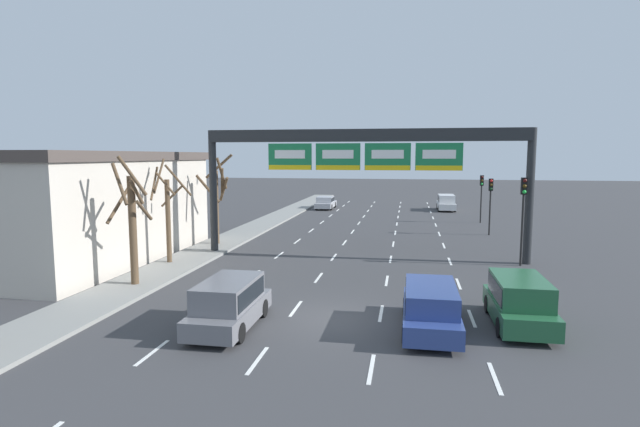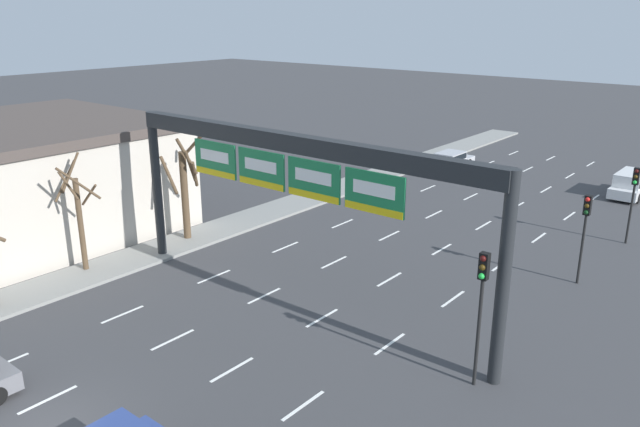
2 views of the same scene
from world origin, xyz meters
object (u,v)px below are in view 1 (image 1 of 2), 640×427
(tree_bare_third, at_px, (132,220))
(traffic_light_mid_block, at_px, (491,195))
(tree_bare_closest, at_px, (217,199))
(suv_green, at_px, (519,299))
(traffic_light_near_gantry, at_px, (523,203))
(car_silver, at_px, (325,202))
(suv_grey, at_px, (229,301))
(suv_blue, at_px, (431,305))
(tree_bare_furthest, at_px, (168,210))
(traffic_light_far_end, at_px, (482,189))
(suv_white, at_px, (446,202))
(sign_gantry, at_px, (363,153))

(tree_bare_third, bearing_deg, traffic_light_mid_block, 45.24)
(tree_bare_closest, distance_m, tree_bare_third, 10.61)
(suv_green, height_order, traffic_light_near_gantry, traffic_light_near_gantry)
(car_silver, relative_size, suv_grey, 1.05)
(car_silver, bearing_deg, traffic_light_mid_block, -46.84)
(suv_blue, bearing_deg, traffic_light_near_gantry, 64.67)
(tree_bare_furthest, bearing_deg, suv_blue, -30.47)
(suv_blue, xyz_separation_m, tree_bare_closest, (-13.17, 13.97, 2.25))
(traffic_light_mid_block, xyz_separation_m, tree_bare_furthest, (-18.78, -13.65, -0.01))
(suv_green, distance_m, traffic_light_far_end, 27.84)
(suv_white, xyz_separation_m, suv_blue, (-3.25, -38.42, -0.07))
(tree_bare_third, bearing_deg, suv_white, 65.22)
(tree_bare_closest, height_order, tree_bare_third, tree_bare_closest)
(suv_white, relative_size, tree_bare_third, 0.79)
(suv_white, distance_m, traffic_light_far_end, 10.25)
(suv_green, relative_size, traffic_light_mid_block, 1.03)
(sign_gantry, bearing_deg, suv_white, 76.09)
(suv_grey, relative_size, traffic_light_near_gantry, 0.92)
(suv_blue, xyz_separation_m, suv_green, (3.06, 0.98, 0.08))
(sign_gantry, xyz_separation_m, tree_bare_third, (-9.54, -8.25, -3.03))
(car_silver, relative_size, tree_bare_third, 0.80)
(car_silver, bearing_deg, suv_blue, -75.31)
(tree_bare_furthest, bearing_deg, tree_bare_third, -82.05)
(suv_white, xyz_separation_m, traffic_light_mid_block, (1.95, -16.78, 2.09))
(traffic_light_near_gantry, bearing_deg, tree_bare_third, -157.09)
(traffic_light_near_gantry, bearing_deg, suv_white, 94.12)
(car_silver, bearing_deg, traffic_light_far_end, -30.56)
(suv_blue, relative_size, traffic_light_mid_block, 1.11)
(suv_blue, bearing_deg, tree_bare_furthest, 149.53)
(suv_green, bearing_deg, tree_bare_furthest, 157.16)
(suv_white, bearing_deg, traffic_light_far_end, -76.97)
(traffic_light_far_end, height_order, tree_bare_furthest, tree_bare_furthest)
(traffic_light_near_gantry, xyz_separation_m, tree_bare_furthest, (-18.80, -3.04, -0.37))
(suv_blue, bearing_deg, suv_green, 17.77)
(sign_gantry, height_order, tree_bare_third, sign_gantry)
(traffic_light_mid_block, bearing_deg, suv_green, -95.90)
(traffic_light_near_gantry, bearing_deg, suv_grey, -135.01)
(suv_white, xyz_separation_m, tree_bare_furthest, (-16.83, -30.43, 2.07))
(suv_white, distance_m, traffic_light_mid_block, 17.02)
(suv_blue, bearing_deg, tree_bare_third, 165.45)
(sign_gantry, distance_m, suv_grey, 14.03)
(traffic_light_mid_block, bearing_deg, traffic_light_near_gantry, -89.86)
(suv_blue, relative_size, traffic_light_near_gantry, 0.99)
(car_silver, relative_size, tree_bare_closest, 0.78)
(traffic_light_far_end, bearing_deg, tree_bare_furthest, -132.77)
(traffic_light_mid_block, distance_m, tree_bare_furthest, 23.21)
(suv_blue, xyz_separation_m, tree_bare_third, (-12.93, 3.36, 2.17))
(traffic_light_far_end, bearing_deg, suv_white, 103.03)
(sign_gantry, height_order, suv_green, sign_gantry)
(traffic_light_far_end, bearing_deg, suv_green, -95.07)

